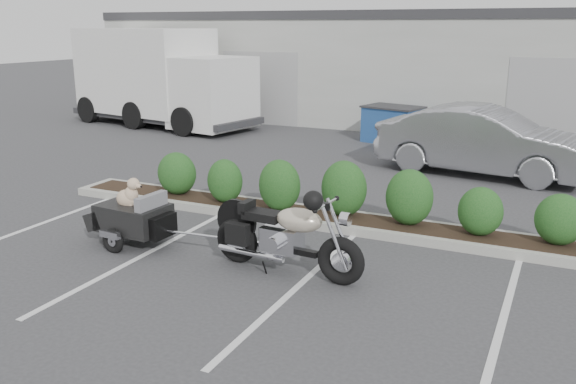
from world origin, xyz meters
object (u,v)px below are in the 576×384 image
at_px(pet_trailer, 133,216).
at_px(delivery_truck, 161,80).
at_px(dumpster, 392,124).
at_px(sedan, 484,141).
at_px(motorcycle, 285,237).

distance_m(pet_trailer, delivery_truck, 12.71).
height_order(dumpster, delivery_truck, delivery_truck).
bearing_deg(dumpster, sedan, -30.94).
xyz_separation_m(dumpster, delivery_truck, (-8.46, -0.25, 1.06)).
distance_m(pet_trailer, sedan, 8.76).
height_order(motorcycle, sedan, sedan).
relative_size(dumpster, delivery_truck, 0.25).
bearing_deg(pet_trailer, dumpster, 86.89).
height_order(sedan, delivery_truck, delivery_truck).
relative_size(motorcycle, pet_trailer, 1.25).
xyz_separation_m(motorcycle, dumpster, (-1.44, 10.74, 0.01)).
relative_size(sedan, dumpster, 2.56).
bearing_deg(delivery_truck, sedan, -3.42).
bearing_deg(sedan, pet_trailer, 157.37).
height_order(motorcycle, dumpster, motorcycle).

